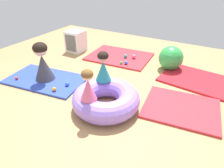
# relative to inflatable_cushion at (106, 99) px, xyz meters

# --- Properties ---
(ground_plane) EXTENTS (8.00, 8.00, 0.00)m
(ground_plane) POSITION_rel_inflatable_cushion_xyz_m (-0.07, -0.02, -0.17)
(ground_plane) COLOR tan
(gym_mat_near_left) EXTENTS (1.62, 1.26, 0.04)m
(gym_mat_near_left) POSITION_rel_inflatable_cushion_xyz_m (-0.82, 2.03, -0.15)
(gym_mat_near_left) COLOR red
(gym_mat_near_left) RESTS_ON ground
(gym_mat_front) EXTENTS (1.77, 1.19, 0.04)m
(gym_mat_front) POSITION_rel_inflatable_cushion_xyz_m (1.29, 1.71, -0.15)
(gym_mat_front) COLOR red
(gym_mat_front) RESTS_ON ground
(gym_mat_far_left) EXTENTS (1.30, 1.12, 0.04)m
(gym_mat_far_left) POSITION_rel_inflatable_cushion_xyz_m (1.10, 0.58, -0.15)
(gym_mat_far_left) COLOR red
(gym_mat_far_left) RESTS_ON ground
(gym_mat_center_rear) EXTENTS (1.70, 1.13, 0.04)m
(gym_mat_center_rear) POSITION_rel_inflatable_cushion_xyz_m (-1.58, 0.18, -0.15)
(gym_mat_center_rear) COLOR #2D47B7
(gym_mat_center_rear) RESTS_ON ground
(inflatable_cushion) EXTENTS (1.11, 1.11, 0.35)m
(inflatable_cushion) POSITION_rel_inflatable_cushion_xyz_m (0.00, 0.00, 0.00)
(inflatable_cushion) COLOR #9975EA
(inflatable_cushion) RESTS_ON ground
(child_in_teal) EXTENTS (0.29, 0.29, 0.52)m
(child_in_teal) POSITION_rel_inflatable_cushion_xyz_m (-0.21, 0.27, 0.43)
(child_in_teal) COLOR teal
(child_in_teal) RESTS_ON inflatable_cushion
(child_in_pink) EXTENTS (0.30, 0.30, 0.48)m
(child_in_pink) POSITION_rel_inflatable_cushion_xyz_m (-0.09, -0.33, 0.41)
(child_in_pink) COLOR #E5608E
(child_in_pink) RESTS_ON inflatable_cushion
(adult_seated) EXTENTS (0.48, 0.48, 0.78)m
(adult_seated) POSITION_rel_inflatable_cushion_xyz_m (-1.58, 0.18, 0.24)
(adult_seated) COLOR #383842
(adult_seated) RESTS_ON gym_mat_center_rear
(play_ball_blue) EXTENTS (0.08, 0.08, 0.08)m
(play_ball_blue) POSITION_rel_inflatable_cushion_xyz_m (-0.44, 1.65, -0.09)
(play_ball_blue) COLOR blue
(play_ball_blue) RESTS_ON gym_mat_near_left
(play_ball_green) EXTENTS (0.06, 0.06, 0.06)m
(play_ball_green) POSITION_rel_inflatable_cushion_xyz_m (-0.55, 1.60, -0.10)
(play_ball_green) COLOR green
(play_ball_green) RESTS_ON gym_mat_near_left
(play_ball_teal) EXTENTS (0.09, 0.09, 0.09)m
(play_ball_teal) POSITION_rel_inflatable_cushion_xyz_m (-0.63, 1.99, -0.09)
(play_ball_teal) COLOR teal
(play_ball_teal) RESTS_ON gym_mat_near_left
(play_ball_red) EXTENTS (0.06, 0.06, 0.06)m
(play_ball_red) POSITION_rel_inflatable_cushion_xyz_m (-2.07, -0.14, -0.10)
(play_ball_red) COLOR red
(play_ball_red) RESTS_ON gym_mat_center_rear
(play_ball_orange) EXTENTS (0.08, 0.08, 0.08)m
(play_ball_orange) POSITION_rel_inflatable_cushion_xyz_m (-1.08, -0.09, -0.10)
(play_ball_orange) COLOR orange
(play_ball_orange) RESTS_ON gym_mat_center_rear
(play_ball_pink) EXTENTS (0.10, 0.10, 0.10)m
(play_ball_pink) POSITION_rel_inflatable_cushion_xyz_m (-0.43, 2.06, -0.08)
(play_ball_pink) COLOR pink
(play_ball_pink) RESTS_ON gym_mat_near_left
(play_ball_blue_second) EXTENTS (0.08, 0.08, 0.08)m
(play_ball_blue_second) POSITION_rel_inflatable_cushion_xyz_m (-0.99, 0.18, -0.09)
(play_ball_blue_second) COLOR blue
(play_ball_blue_second) RESTS_ON gym_mat_center_rear
(exercise_ball_large) EXTENTS (0.54, 0.54, 0.54)m
(exercise_ball_large) POSITION_rel_inflatable_cushion_xyz_m (0.50, 1.99, 0.10)
(exercise_ball_large) COLOR green
(exercise_ball_large) RESTS_ON ground
(storage_cube) EXTENTS (0.44, 0.44, 0.56)m
(storage_cube) POSITION_rel_inflatable_cushion_xyz_m (-2.08, 1.82, 0.11)
(storage_cube) COLOR white
(storage_cube) RESTS_ON ground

